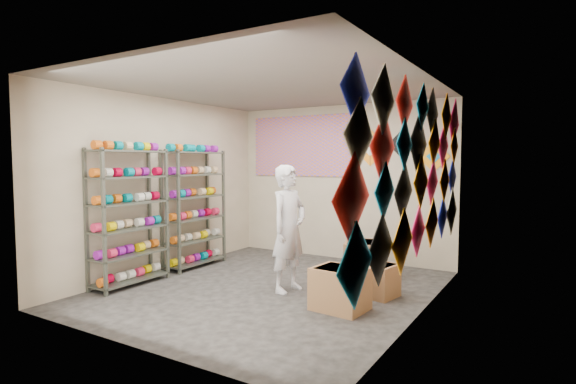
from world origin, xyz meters
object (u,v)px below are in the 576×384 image
Objects in this scene: shelf_rack_back at (194,209)px; carton_a at (340,289)px; carton_b at (376,280)px; carton_c at (364,259)px; shelf_rack_front at (129,217)px; shopkeeper at (289,228)px.

shelf_rack_back is 3.12m from carton_a.
carton_b is at bearing 82.56° from carton_a.
carton_c is (-0.33, 1.57, 0.02)m from carton_a.
shelf_rack_front reaches higher than carton_c.
carton_c reaches higher than carton_b.
carton_b is (1.07, 0.39, -0.63)m from shopkeeper.
shelf_rack_back reaches higher than carton_b.
carton_c reaches higher than carton_a.
carton_a is at bearing -102.84° from shopkeeper.
shopkeeper reaches higher than carton_b.
shelf_rack_front reaches higher than shopkeeper.
carton_b is (0.16, 0.73, -0.04)m from carton_a.
carton_a is 0.75m from carton_b.
carton_b is at bearing 22.57° from shelf_rack_front.
shelf_rack_front is at bearing 121.94° from shopkeeper.
shopkeeper reaches higher than carton_a.
carton_c is (0.58, 1.23, -0.58)m from shopkeeper.
shelf_rack_front is 1.30m from shelf_rack_back.
carton_b is (3.11, 1.29, -0.74)m from shelf_rack_front.
shelf_rack_back is 3.22× the size of carton_a.
carton_a is (2.94, -0.74, -0.70)m from shelf_rack_back.
shelf_rack_front is 3.45m from carton_c.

